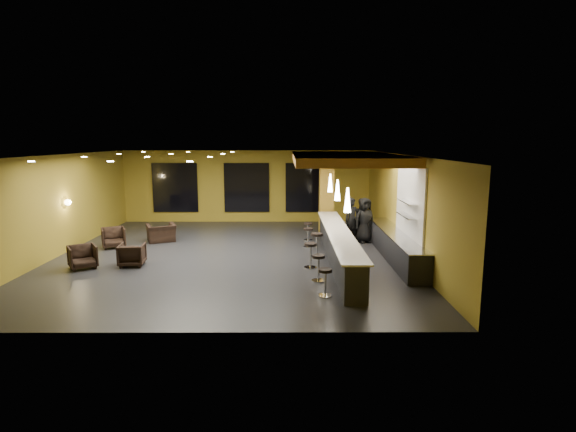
{
  "coord_description": "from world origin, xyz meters",
  "views": [
    {
      "loc": [
        1.95,
        -15.41,
        4.01
      ],
      "look_at": [
        2.0,
        0.5,
        1.3
      ],
      "focal_mm": 28.0,
      "sensor_mm": 36.0,
      "label": 1
    }
  ],
  "objects_px": {
    "armchair_c": "(114,238)",
    "bar_stool_1": "(318,264)",
    "column": "(326,193)",
    "staff_b": "(363,219)",
    "pendant_0": "(347,200)",
    "armchair_d": "(161,233)",
    "staff_a": "(352,220)",
    "bar_stool_2": "(310,252)",
    "prep_counter": "(395,246)",
    "bar_stool_0": "(325,279)",
    "staff_c": "(365,220)",
    "armchair_a": "(83,257)",
    "bar_stool_3": "(317,242)",
    "bar_stool_4": "(308,235)",
    "pendant_2": "(330,183)",
    "pendant_1": "(337,190)",
    "armchair_b": "(132,255)",
    "bar_stool_5": "(308,229)",
    "bar_counter": "(338,247)"
  },
  "relations": [
    {
      "from": "armchair_a",
      "to": "column",
      "type": "bearing_deg",
      "value": -0.57
    },
    {
      "from": "column",
      "to": "armchair_d",
      "type": "distance_m",
      "value": 7.0
    },
    {
      "from": "pendant_0",
      "to": "pendant_2",
      "type": "relative_size",
      "value": 1.0
    },
    {
      "from": "armchair_b",
      "to": "armchair_a",
      "type": "bearing_deg",
      "value": 6.18
    },
    {
      "from": "bar_stool_4",
      "to": "pendant_0",
      "type": "bearing_deg",
      "value": -77.94
    },
    {
      "from": "pendant_0",
      "to": "pendant_1",
      "type": "xyz_separation_m",
      "value": [
        0.0,
        2.5,
        0.0
      ]
    },
    {
      "from": "staff_b",
      "to": "bar_stool_4",
      "type": "relative_size",
      "value": 2.29
    },
    {
      "from": "bar_counter",
      "to": "staff_b",
      "type": "xyz_separation_m",
      "value": [
        1.4,
        3.53,
        0.33
      ]
    },
    {
      "from": "column",
      "to": "bar_stool_5",
      "type": "relative_size",
      "value": 4.89
    },
    {
      "from": "column",
      "to": "staff_b",
      "type": "xyz_separation_m",
      "value": [
        1.4,
        -1.07,
        -0.92
      ]
    },
    {
      "from": "bar_stool_1",
      "to": "bar_stool_5",
      "type": "height_order",
      "value": "bar_stool_1"
    },
    {
      "from": "staff_c",
      "to": "armchair_a",
      "type": "xyz_separation_m",
      "value": [
        -9.5,
        -3.6,
        -0.52
      ]
    },
    {
      "from": "staff_c",
      "to": "bar_stool_3",
      "type": "xyz_separation_m",
      "value": [
        -2.03,
        -2.26,
        -0.35
      ]
    },
    {
      "from": "column",
      "to": "bar_stool_5",
      "type": "distance_m",
      "value": 2.02
    },
    {
      "from": "staff_a",
      "to": "bar_stool_2",
      "type": "relative_size",
      "value": 2.21
    },
    {
      "from": "armchair_c",
      "to": "bar_stool_3",
      "type": "bearing_deg",
      "value": -35.62
    },
    {
      "from": "prep_counter",
      "to": "armchair_d",
      "type": "distance_m",
      "value": 9.08
    },
    {
      "from": "bar_stool_0",
      "to": "prep_counter",
      "type": "bearing_deg",
      "value": 54.43
    },
    {
      "from": "pendant_1",
      "to": "staff_c",
      "type": "relative_size",
      "value": 0.39
    },
    {
      "from": "bar_stool_2",
      "to": "armchair_d",
      "type": "bearing_deg",
      "value": 146.72
    },
    {
      "from": "pendant_0",
      "to": "pendant_2",
      "type": "bearing_deg",
      "value": 90.0
    },
    {
      "from": "bar_stool_0",
      "to": "staff_c",
      "type": "bearing_deg",
      "value": 71.51
    },
    {
      "from": "pendant_1",
      "to": "bar_stool_4",
      "type": "relative_size",
      "value": 0.96
    },
    {
      "from": "staff_b",
      "to": "armchair_a",
      "type": "relative_size",
      "value": 2.05
    },
    {
      "from": "pendant_0",
      "to": "bar_stool_0",
      "type": "distance_m",
      "value": 2.38
    },
    {
      "from": "staff_a",
      "to": "armchair_c",
      "type": "xyz_separation_m",
      "value": [
        -9.08,
        -0.83,
        -0.51
      ]
    },
    {
      "from": "prep_counter",
      "to": "pendant_2",
      "type": "bearing_deg",
      "value": 128.66
    },
    {
      "from": "armchair_c",
      "to": "bar_stool_5",
      "type": "height_order",
      "value": "armchair_c"
    },
    {
      "from": "armchair_c",
      "to": "bar_stool_1",
      "type": "distance_m",
      "value": 8.48
    },
    {
      "from": "pendant_1",
      "to": "armchair_c",
      "type": "bearing_deg",
      "value": 169.0
    },
    {
      "from": "bar_stool_2",
      "to": "bar_stool_3",
      "type": "xyz_separation_m",
      "value": [
        0.29,
        1.33,
        0.02
      ]
    },
    {
      "from": "armchair_c",
      "to": "bar_stool_1",
      "type": "bearing_deg",
      "value": -53.82
    },
    {
      "from": "bar_stool_4",
      "to": "bar_stool_2",
      "type": "bearing_deg",
      "value": -91.33
    },
    {
      "from": "column",
      "to": "bar_stool_0",
      "type": "height_order",
      "value": "column"
    },
    {
      "from": "bar_counter",
      "to": "column",
      "type": "relative_size",
      "value": 2.29
    },
    {
      "from": "prep_counter",
      "to": "staff_b",
      "type": "xyz_separation_m",
      "value": [
        -0.6,
        3.03,
        0.4
      ]
    },
    {
      "from": "armchair_a",
      "to": "armchair_d",
      "type": "bearing_deg",
      "value": 35.6
    },
    {
      "from": "staff_a",
      "to": "staff_b",
      "type": "relative_size",
      "value": 1.06
    },
    {
      "from": "column",
      "to": "pendant_0",
      "type": "bearing_deg",
      "value": -90.0
    },
    {
      "from": "bar_stool_3",
      "to": "bar_stool_5",
      "type": "xyz_separation_m",
      "value": [
        -0.18,
        2.64,
        -0.08
      ]
    },
    {
      "from": "bar_stool_4",
      "to": "bar_stool_5",
      "type": "xyz_separation_m",
      "value": [
        0.05,
        1.16,
        -0.01
      ]
    },
    {
      "from": "bar_stool_0",
      "to": "bar_stool_2",
      "type": "bearing_deg",
      "value": 95.31
    },
    {
      "from": "bar_counter",
      "to": "armchair_c",
      "type": "distance_m",
      "value": 8.48
    },
    {
      "from": "pendant_2",
      "to": "bar_stool_2",
      "type": "distance_m",
      "value": 4.22
    },
    {
      "from": "bar_stool_4",
      "to": "bar_stool_5",
      "type": "height_order",
      "value": "bar_stool_4"
    },
    {
      "from": "pendant_2",
      "to": "bar_stool_3",
      "type": "relative_size",
      "value": 0.83
    },
    {
      "from": "staff_c",
      "to": "bar_stool_4",
      "type": "relative_size",
      "value": 2.45
    },
    {
      "from": "pendant_0",
      "to": "pendant_2",
      "type": "distance_m",
      "value": 5.0
    },
    {
      "from": "staff_a",
      "to": "bar_stool_2",
      "type": "distance_m",
      "value": 4.05
    },
    {
      "from": "pendant_1",
      "to": "bar_counter",
      "type": "bearing_deg",
      "value": -90.0
    }
  ]
}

